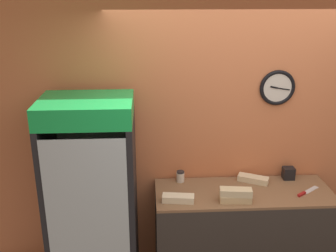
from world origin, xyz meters
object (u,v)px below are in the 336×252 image
(sandwich_stack_bottom, at_px, (235,198))
(condiment_jar, at_px, (180,176))
(sandwich_flat_right, at_px, (178,198))
(beverage_cooler, at_px, (93,185))
(sandwich_flat_left, at_px, (253,179))
(napkin_dispenser, at_px, (288,173))
(chefs_knife, at_px, (305,192))
(sandwich_stack_middle, at_px, (236,192))

(sandwich_stack_bottom, relative_size, condiment_jar, 2.66)
(sandwich_stack_bottom, bearing_deg, sandwich_flat_right, 176.49)
(beverage_cooler, bearing_deg, sandwich_flat_left, 6.81)
(condiment_jar, xyz_separation_m, napkin_dispenser, (1.06, -0.01, 0.01))
(chefs_knife, relative_size, condiment_jar, 2.47)
(condiment_jar, bearing_deg, sandwich_flat_left, -3.96)
(sandwich_flat_right, xyz_separation_m, napkin_dispenser, (1.11, 0.37, 0.03))
(chefs_knife, bearing_deg, sandwich_flat_right, -175.99)
(beverage_cooler, height_order, sandwich_flat_left, beverage_cooler)
(sandwich_flat_right, height_order, napkin_dispenser, napkin_dispenser)
(beverage_cooler, distance_m, chefs_knife, 1.94)
(chefs_knife, distance_m, napkin_dispenser, 0.30)
(sandwich_flat_left, bearing_deg, sandwich_flat_right, -156.38)
(sandwich_flat_left, height_order, condiment_jar, condiment_jar)
(condiment_jar, bearing_deg, chefs_knife, -14.77)
(beverage_cooler, bearing_deg, chefs_knife, -1.97)
(chefs_knife, height_order, condiment_jar, condiment_jar)
(sandwich_stack_middle, distance_m, sandwich_flat_left, 0.44)
(sandwich_stack_middle, relative_size, chefs_knife, 1.09)
(beverage_cooler, xyz_separation_m, sandwich_stack_bottom, (1.26, -0.18, -0.07))
(sandwich_stack_bottom, xyz_separation_m, sandwich_flat_left, (0.25, 0.36, -0.00))
(condiment_jar, bearing_deg, sandwich_flat_right, -97.76)
(sandwich_stack_middle, xyz_separation_m, condiment_jar, (-0.45, 0.41, -0.04))
(sandwich_flat_left, xyz_separation_m, sandwich_flat_right, (-0.75, -0.33, 0.00))
(sandwich_flat_left, xyz_separation_m, napkin_dispenser, (0.36, 0.04, 0.03))
(sandwich_flat_left, relative_size, condiment_jar, 2.84)
(napkin_dispenser, bearing_deg, beverage_cooler, -173.19)
(sandwich_flat_right, distance_m, condiment_jar, 0.38)
(sandwich_stack_middle, distance_m, chefs_knife, 0.69)
(beverage_cooler, bearing_deg, sandwich_stack_bottom, -8.10)
(sandwich_stack_bottom, bearing_deg, napkin_dispenser, 33.40)
(sandwich_stack_middle, height_order, napkin_dispenser, sandwich_stack_middle)
(beverage_cooler, distance_m, sandwich_flat_right, 0.78)
(condiment_jar, height_order, napkin_dispenser, napkin_dispenser)
(chefs_knife, xyz_separation_m, napkin_dispenser, (-0.06, 0.29, 0.05))
(sandwich_stack_middle, bearing_deg, condiment_jar, 137.75)
(sandwich_flat_left, xyz_separation_m, condiment_jar, (-0.70, 0.05, 0.02))
(beverage_cooler, xyz_separation_m, sandwich_stack_middle, (1.26, -0.18, -0.01))
(sandwich_stack_middle, bearing_deg, chefs_knife, 9.54)
(sandwich_flat_left, height_order, sandwich_flat_right, sandwich_flat_right)
(sandwich_flat_right, bearing_deg, beverage_cooler, 168.91)
(sandwich_stack_middle, relative_size, napkin_dispenser, 2.40)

